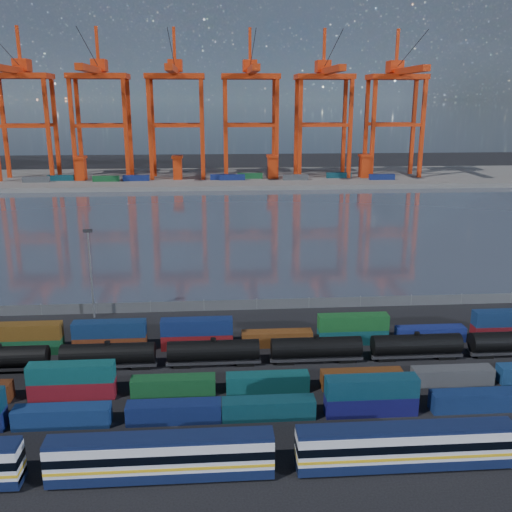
{
  "coord_description": "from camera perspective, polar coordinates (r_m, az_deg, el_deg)",
  "views": [
    {
      "loc": [
        -7.49,
        -73.56,
        38.52
      ],
      "look_at": [
        0.0,
        30.0,
        10.0
      ],
      "focal_mm": 40.0,
      "sensor_mm": 36.0,
      "label": 1
    }
  ],
  "objects": [
    {
      "name": "tanker_string",
      "position": [
        89.4,
        10.99,
        -8.93
      ],
      "size": [
        122.65,
        3.04,
        4.35
      ],
      "color": "black",
      "rests_on": "ground"
    },
    {
      "name": "waterfront_fence",
      "position": [
        108.53,
        0.08,
        -4.87
      ],
      "size": [
        160.12,
        0.12,
        2.2
      ],
      "color": "#595B5E",
      "rests_on": "ground"
    },
    {
      "name": "far_quay",
      "position": [
        286.13,
        -2.63,
        7.81
      ],
      "size": [
        700.0,
        70.0,
        2.0
      ],
      "primitive_type": "cube",
      "color": "#514F4C",
      "rests_on": "ground"
    },
    {
      "name": "quay_containers",
      "position": [
        271.34,
        -4.89,
        7.85
      ],
      "size": [
        172.58,
        10.99,
        2.6
      ],
      "color": "navy",
      "rests_on": "far_quay"
    },
    {
      "name": "container_row_north",
      "position": [
        92.44,
        -4.78,
        -7.96
      ],
      "size": [
        139.83,
        2.32,
        4.94
      ],
      "color": "navy",
      "rests_on": "ground"
    },
    {
      "name": "yard_light_mast",
      "position": [
        106.17,
        -16.21,
        -1.25
      ],
      "size": [
        1.6,
        0.4,
        16.6
      ],
      "color": "slate",
      "rests_on": "ground"
    },
    {
      "name": "ground",
      "position": [
        83.37,
        1.52,
        -12.16
      ],
      "size": [
        700.0,
        700.0,
        0.0
      ],
      "primitive_type": "plane",
      "color": "black",
      "rests_on": "ground"
    },
    {
      "name": "straddle_carriers",
      "position": [
        275.32,
        -3.11,
        8.93
      ],
      "size": [
        140.0,
        7.0,
        11.1
      ],
      "color": "red",
      "rests_on": "far_quay"
    },
    {
      "name": "passenger_train",
      "position": [
        63.79,
        -9.46,
        -19.25
      ],
      "size": [
        75.58,
        2.91,
        4.99
      ],
      "color": "silver",
      "rests_on": "ground"
    },
    {
      "name": "distant_mountains",
      "position": [
        1684.88,
        -1.84,
        21.55
      ],
      "size": [
        2470.0,
        1100.0,
        520.0
      ],
      "color": "#1E2630",
      "rests_on": "ground"
    },
    {
      "name": "harbor_water",
      "position": [
        182.82,
        -1.7,
        3.19
      ],
      "size": [
        700.0,
        700.0,
        0.0
      ],
      "primitive_type": "plane",
      "color": "#333B4A",
      "rests_on": "ground"
    },
    {
      "name": "container_row_mid",
      "position": [
        79.91,
        3.15,
        -12.18
      ],
      "size": [
        141.35,
        2.3,
        4.91
      ],
      "color": "#404445",
      "rests_on": "ground"
    },
    {
      "name": "gantry_cranes",
      "position": [
        276.73,
        -4.31,
        16.32
      ],
      "size": [
        202.21,
        52.24,
        70.75
      ],
      "color": "red",
      "rests_on": "ground"
    },
    {
      "name": "container_row_south",
      "position": [
        74.97,
        -16.94,
        -14.49
      ],
      "size": [
        126.72,
        2.37,
        5.06
      ],
      "color": "#434649",
      "rests_on": "ground"
    }
  ]
}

